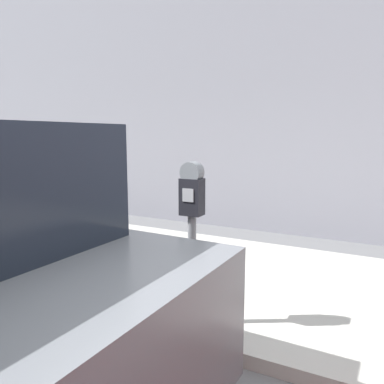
{
  "coord_description": "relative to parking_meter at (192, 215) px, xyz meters",
  "views": [
    {
      "loc": [
        1.17,
        -1.57,
        1.67
      ],
      "look_at": [
        -0.2,
        1.03,
        1.22
      ],
      "focal_mm": 35.0,
      "sensor_mm": 36.0,
      "label": 1
    }
  ],
  "objects": [
    {
      "name": "building_facade",
      "position": [
        0.2,
        3.75,
        1.45
      ],
      "size": [
        24.0,
        0.3,
        4.97
      ],
      "color": "gray",
      "rests_on": "ground_plane"
    },
    {
      "name": "fire_hydrant",
      "position": [
        -2.66,
        0.17,
        -0.56
      ],
      "size": [
        0.25,
        0.25,
        0.73
      ],
      "color": "red",
      "rests_on": "sidewalk"
    },
    {
      "name": "sidewalk",
      "position": [
        0.2,
        1.17,
        -0.98
      ],
      "size": [
        24.0,
        2.8,
        0.11
      ],
      "color": "#ADAAA3",
      "rests_on": "ground_plane"
    },
    {
      "name": "parking_meter",
      "position": [
        0.0,
        0.0,
        0.0
      ],
      "size": [
        0.17,
        0.14,
        1.35
      ],
      "color": "slate",
      "rests_on": "sidewalk"
    }
  ]
}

